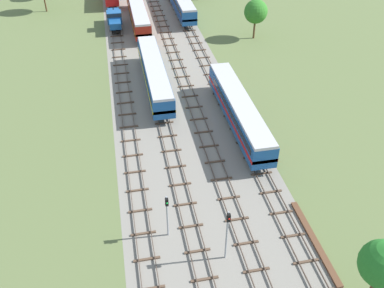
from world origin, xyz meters
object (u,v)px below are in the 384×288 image
passenger_coach_left_midfar (138,11)px  signal_post_nearest (227,230)px  diesel_railcar_left_near (154,73)px  signal_post_near (167,212)px  diesel_railcar_centre_nearest (239,109)px  shunter_loco_far_left_mid (114,18)px

passenger_coach_left_midfar → signal_post_nearest: signal_post_nearest is taller
diesel_railcar_left_near → signal_post_near: signal_post_near is taller
diesel_railcar_centre_nearest → passenger_coach_left_midfar: bearing=103.6°
diesel_railcar_centre_nearest → passenger_coach_left_midfar: same height
shunter_loco_far_left_mid → passenger_coach_left_midfar: passenger_coach_left_midfar is taller
shunter_loco_far_left_mid → signal_post_near: bearing=-87.5°
signal_post_nearest → diesel_railcar_left_near: bearing=94.2°
passenger_coach_left_midfar → signal_post_near: bearing=-92.4°
shunter_loco_far_left_mid → passenger_coach_left_midfar: size_ratio=0.38×
diesel_railcar_left_near → signal_post_nearest: size_ratio=3.52×
diesel_railcar_centre_nearest → diesel_railcar_left_near: size_ratio=1.00×
signal_post_nearest → signal_post_near: size_ratio=1.17×
diesel_railcar_left_near → signal_post_nearest: 31.43m
diesel_railcar_left_near → diesel_railcar_centre_nearest: bearing=-52.0°
diesel_railcar_left_near → signal_post_near: size_ratio=4.10×
diesel_railcar_centre_nearest → diesel_railcar_left_near: bearing=128.0°
signal_post_near → signal_post_nearest: bearing=-37.8°
signal_post_near → diesel_railcar_centre_nearest: bearing=54.5°
shunter_loco_far_left_mid → signal_post_nearest: signal_post_nearest is taller
shunter_loco_far_left_mid → diesel_railcar_left_near: bearing=-79.6°
shunter_loco_far_left_mid → diesel_railcar_centre_nearest: bearing=-69.5°
diesel_railcar_centre_nearest → shunter_loco_far_left_mid: 39.24m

